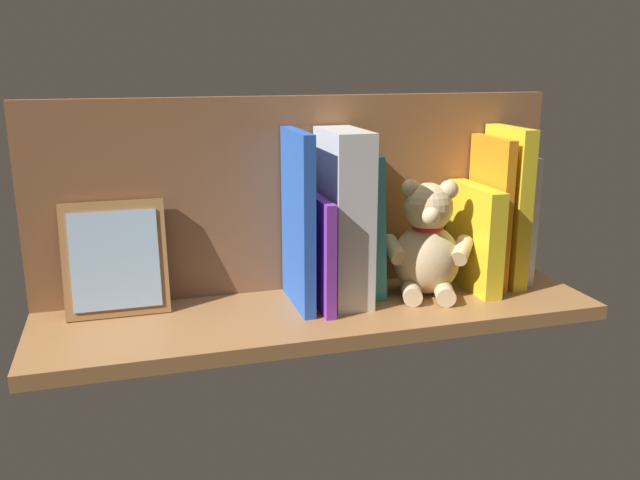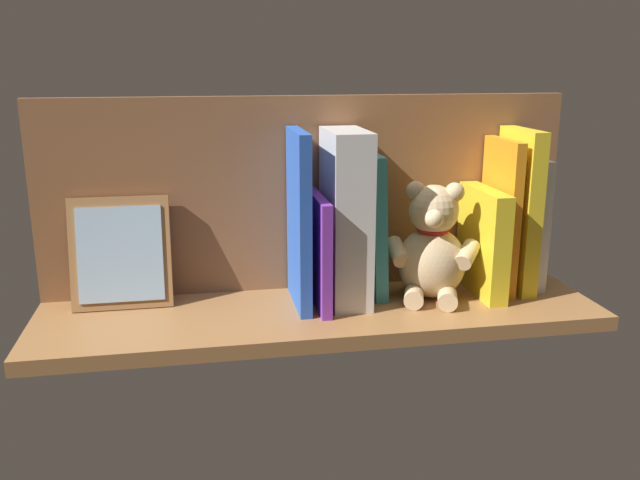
# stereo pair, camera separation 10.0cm
# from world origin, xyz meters

# --- Properties ---
(ground_plane) EXTENTS (0.85, 0.24, 0.02)m
(ground_plane) POSITION_xyz_m (0.00, 0.00, -0.01)
(ground_plane) COLOR #9E6B3D
(shelf_back_panel) EXTENTS (0.85, 0.02, 0.31)m
(shelf_back_panel) POSITION_xyz_m (0.00, -0.10, 0.16)
(shelf_back_panel) COLOR brown
(shelf_back_panel) RESTS_ON ground_plane
(book_0) EXTENTS (0.02, 0.10, 0.21)m
(book_0) POSITION_xyz_m (-0.36, -0.04, 0.11)
(book_0) COLOR silver
(book_0) RESTS_ON ground_plane
(book_1) EXTENTS (0.03, 0.12, 0.26)m
(book_1) POSITION_xyz_m (-0.33, -0.03, 0.13)
(book_1) COLOR yellow
(book_1) RESTS_ON ground_plane
(book_2) EXTENTS (0.02, 0.12, 0.24)m
(book_2) POSITION_xyz_m (-0.30, -0.03, 0.12)
(book_2) COLOR orange
(book_2) RESTS_ON ground_plane
(book_3) EXTENTS (0.03, 0.14, 0.17)m
(book_3) POSITION_xyz_m (-0.27, -0.02, 0.08)
(book_3) COLOR yellow
(book_3) RESTS_ON ground_plane
(teddy_bear) EXTENTS (0.14, 0.14, 0.18)m
(teddy_bear) POSITION_xyz_m (-0.18, -0.01, 0.08)
(teddy_bear) COLOR #D1B284
(teddy_bear) RESTS_ON ground_plane
(book_4) EXTENTS (0.03, 0.10, 0.23)m
(book_4) POSITION_xyz_m (-0.09, -0.04, 0.11)
(book_4) COLOR teal
(book_4) RESTS_ON ground_plane
(dictionary_thick_white) EXTENTS (0.06, 0.13, 0.26)m
(dictionary_thick_white) POSITION_xyz_m (-0.04, -0.02, 0.13)
(dictionary_thick_white) COLOR silver
(dictionary_thick_white) RESTS_ON ground_plane
(book_5) EXTENTS (0.02, 0.15, 0.17)m
(book_5) POSITION_xyz_m (0.00, -0.01, 0.08)
(book_5) COLOR purple
(book_5) RESTS_ON ground_plane
(book_6) EXTENTS (0.02, 0.14, 0.27)m
(book_6) POSITION_xyz_m (0.03, -0.02, 0.13)
(book_6) COLOR blue
(book_6) RESTS_ON ground_plane
(picture_frame_leaning) EXTENTS (0.15, 0.05, 0.17)m
(picture_frame_leaning) POSITION_xyz_m (0.29, -0.06, 0.08)
(picture_frame_leaning) COLOR #9E6B3D
(picture_frame_leaning) RESTS_ON ground_plane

